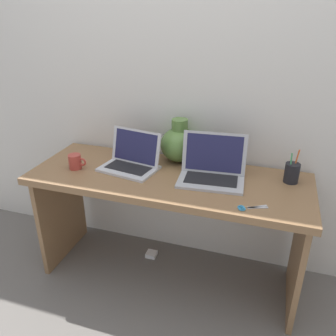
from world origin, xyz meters
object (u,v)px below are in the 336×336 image
(laptop_left, at_px, (132,158))
(coffee_mug, at_px, (75,162))
(scissors, at_px, (247,208))
(pen_cup, at_px, (292,173))
(green_vase, at_px, (179,144))
(power_brick, at_px, (151,254))
(laptop_right, at_px, (212,168))

(laptop_left, relative_size, coffee_mug, 3.19)
(scissors, bearing_deg, pen_cup, 60.61)
(green_vase, height_order, power_brick, green_vase)
(laptop_left, bearing_deg, scissors, -20.10)
(laptop_right, bearing_deg, power_brick, 168.76)
(green_vase, bearing_deg, scissors, -43.46)
(laptop_right, distance_m, coffee_mug, 0.80)
(laptop_right, bearing_deg, coffee_mug, -171.26)
(laptop_left, xyz_separation_m, green_vase, (0.24, 0.18, 0.05))
(coffee_mug, height_order, scissors, coffee_mug)
(power_brick, bearing_deg, pen_cup, 0.20)
(laptop_right, distance_m, power_brick, 0.87)
(scissors, relative_size, power_brick, 2.04)
(pen_cup, xyz_separation_m, power_brick, (-0.83, -0.00, -0.76))
(green_vase, xyz_separation_m, power_brick, (-0.17, -0.10, -0.82))
(pen_cup, bearing_deg, laptop_right, -168.71)
(scissors, bearing_deg, laptop_right, 130.30)
(laptop_left, height_order, coffee_mug, laptop_left)
(laptop_left, relative_size, power_brick, 5.10)
(green_vase, xyz_separation_m, scissors, (0.47, -0.44, -0.11))
(power_brick, bearing_deg, laptop_right, -11.24)
(laptop_left, relative_size, laptop_right, 0.95)
(coffee_mug, bearing_deg, pen_cup, 9.63)
(laptop_left, relative_size, green_vase, 1.34)
(coffee_mug, bearing_deg, laptop_left, 20.35)
(pen_cup, bearing_deg, green_vase, 171.95)
(coffee_mug, relative_size, power_brick, 1.60)
(laptop_left, height_order, green_vase, green_vase)
(coffee_mug, bearing_deg, power_brick, 27.74)
(pen_cup, xyz_separation_m, scissors, (-0.20, -0.35, -0.05))
(laptop_left, distance_m, scissors, 0.75)
(green_vase, relative_size, scissors, 1.87)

